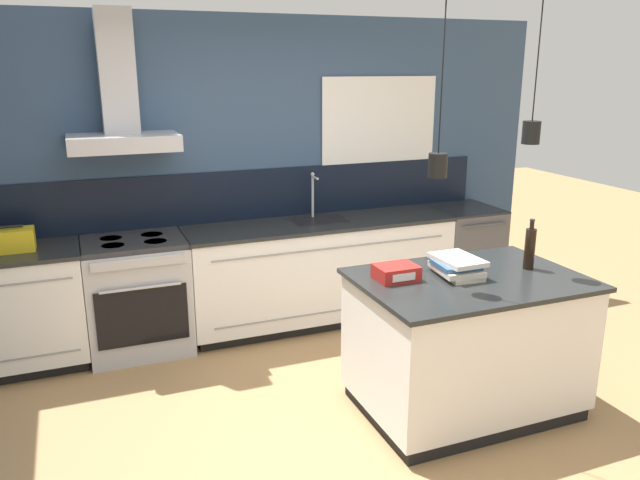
# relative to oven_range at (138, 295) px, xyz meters

# --- Properties ---
(ground_plane) EXTENTS (16.00, 16.00, 0.00)m
(ground_plane) POSITION_rel_oven_range_xyz_m (0.99, -1.69, -0.46)
(ground_plane) COLOR #A87F51
(ground_plane) RESTS_ON ground
(wall_back) EXTENTS (5.60, 2.16, 2.60)m
(wall_back) POSITION_rel_oven_range_xyz_m (0.93, 0.32, 0.90)
(wall_back) COLOR #354C6B
(wall_back) RESTS_ON ground_plane
(counter_run_left) EXTENTS (1.00, 0.64, 0.91)m
(counter_run_left) POSITION_rel_oven_range_xyz_m (-0.88, 0.01, 0.01)
(counter_run_left) COLOR black
(counter_run_left) RESTS_ON ground_plane
(counter_run_sink) EXTENTS (2.33, 0.64, 1.31)m
(counter_run_sink) POSITION_rel_oven_range_xyz_m (1.54, 0.01, 0.01)
(counter_run_sink) COLOR black
(counter_run_sink) RESTS_ON ground_plane
(oven_range) EXTENTS (0.77, 0.66, 0.91)m
(oven_range) POSITION_rel_oven_range_xyz_m (0.00, 0.00, 0.00)
(oven_range) COLOR #B5B5BA
(oven_range) RESTS_ON ground_plane
(dishwasher) EXTENTS (0.59, 0.65, 0.91)m
(dishwasher) POSITION_rel_oven_range_xyz_m (3.00, 0.00, 0.00)
(dishwasher) COLOR #4C4C51
(dishwasher) RESTS_ON ground_plane
(kitchen_island) EXTENTS (1.41, 0.97, 0.91)m
(kitchen_island) POSITION_rel_oven_range_xyz_m (1.88, -1.69, 0.00)
(kitchen_island) COLOR black
(kitchen_island) RESTS_ON ground_plane
(bottle_on_island) EXTENTS (0.07, 0.07, 0.33)m
(bottle_on_island) POSITION_rel_oven_range_xyz_m (2.34, -1.69, 0.60)
(bottle_on_island) COLOR black
(bottle_on_island) RESTS_ON kitchen_island
(book_stack) EXTENTS (0.29, 0.36, 0.12)m
(book_stack) POSITION_rel_oven_range_xyz_m (1.82, -1.63, 0.52)
(book_stack) COLOR beige
(book_stack) RESTS_ON kitchen_island
(red_supply_box) EXTENTS (0.26, 0.20, 0.09)m
(red_supply_box) POSITION_rel_oven_range_xyz_m (1.43, -1.55, 0.50)
(red_supply_box) COLOR red
(red_supply_box) RESTS_ON kitchen_island
(yellow_toolbox) EXTENTS (0.34, 0.18, 0.19)m
(yellow_toolbox) POSITION_rel_oven_range_xyz_m (-0.85, 0.00, 0.54)
(yellow_toolbox) COLOR gold
(yellow_toolbox) RESTS_ON counter_run_left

